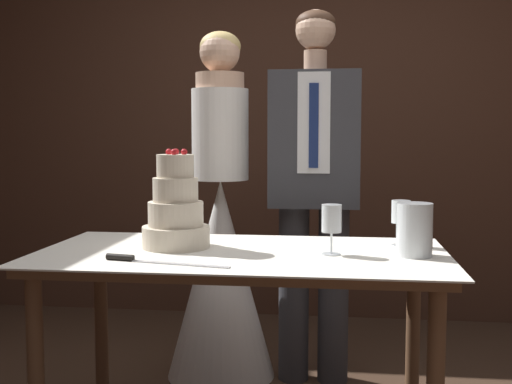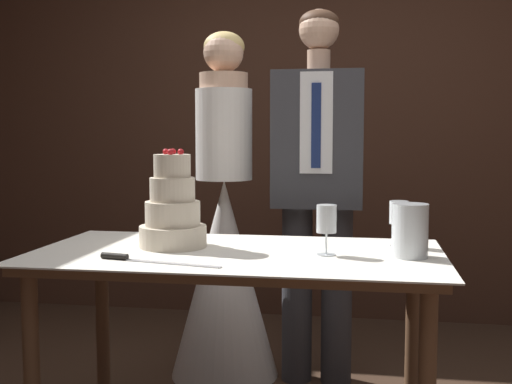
% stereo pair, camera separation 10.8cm
% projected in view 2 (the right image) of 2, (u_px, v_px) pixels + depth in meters
% --- Properties ---
extents(wall_back, '(5.06, 0.12, 2.70)m').
position_uv_depth(wall_back, '(322.00, 115.00, 4.26)').
color(wall_back, '#472B1E').
rests_on(wall_back, ground_plane).
extents(cake_table, '(1.49, 0.78, 0.80)m').
position_uv_depth(cake_table, '(237.00, 276.00, 2.34)').
color(cake_table, brown).
rests_on(cake_table, ground_plane).
extents(tiered_cake, '(0.25, 0.25, 0.37)m').
position_uv_depth(tiered_cake, '(173.00, 212.00, 2.42)').
color(tiered_cake, beige).
rests_on(tiered_cake, cake_table).
extents(cake_knife, '(0.44, 0.11, 0.02)m').
position_uv_depth(cake_knife, '(137.00, 259.00, 2.15)').
color(cake_knife, silver).
rests_on(cake_knife, cake_table).
extents(wine_glass_near, '(0.07, 0.07, 0.18)m').
position_uv_depth(wine_glass_near, '(399.00, 214.00, 2.42)').
color(wine_glass_near, silver).
rests_on(wine_glass_near, cake_table).
extents(wine_glass_middle, '(0.07, 0.07, 0.18)m').
position_uv_depth(wine_glass_middle, '(326.00, 222.00, 2.25)').
color(wine_glass_middle, silver).
rests_on(wine_glass_middle, cake_table).
extents(hurricane_candle, '(0.13, 0.13, 0.19)m').
position_uv_depth(hurricane_candle, '(410.00, 232.00, 2.22)').
color(hurricane_candle, silver).
rests_on(hurricane_candle, cake_table).
extents(bride, '(0.54, 0.54, 1.72)m').
position_uv_depth(bride, '(224.00, 253.00, 3.22)').
color(bride, white).
rests_on(bride, ground_plane).
extents(groom, '(0.43, 0.25, 1.81)m').
position_uv_depth(groom, '(318.00, 179.00, 3.11)').
color(groom, '#38383D').
rests_on(groom, ground_plane).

